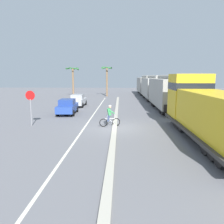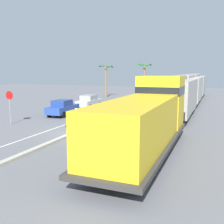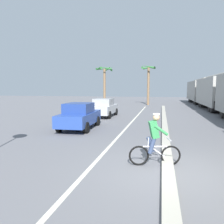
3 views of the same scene
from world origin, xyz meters
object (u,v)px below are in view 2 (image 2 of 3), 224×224
(locomotive, at_px, (148,120))
(hopper_car_lead, at_px, (178,96))
(parked_car_blue, at_px, (63,108))
(hopper_car_middle, at_px, (190,89))
(cyclist, at_px, (76,120))
(palm_tree_near, at_px, (106,73))
(hopper_car_trailing, at_px, (196,85))
(stop_sign, at_px, (10,101))
(parked_car_silver, at_px, (89,101))
(palm_tree_far, at_px, (144,73))

(locomotive, relative_size, hopper_car_lead, 1.10)
(hopper_car_lead, height_order, parked_car_blue, hopper_car_lead)
(hopper_car_lead, bearing_deg, parked_car_blue, -162.80)
(hopper_car_middle, distance_m, cyclist, 21.70)
(hopper_car_lead, height_order, palm_tree_near, palm_tree_near)
(parked_car_blue, distance_m, cyclist, 7.40)
(cyclist, bearing_deg, hopper_car_trailing, 78.83)
(cyclist, bearing_deg, locomotive, -25.62)
(hopper_car_middle, bearing_deg, stop_sign, -121.62)
(parked_car_blue, xyz_separation_m, parked_car_silver, (-0.05, 6.11, 0.00))
(hopper_car_trailing, bearing_deg, locomotive, -90.00)
(hopper_car_lead, xyz_separation_m, palm_tree_far, (-8.24, 17.74, 2.21))
(hopper_car_middle, height_order, stop_sign, hopper_car_middle)
(hopper_car_trailing, relative_size, palm_tree_far, 1.75)
(locomotive, distance_m, cyclist, 7.14)
(locomotive, xyz_separation_m, cyclist, (-6.38, 3.06, -0.98))
(palm_tree_near, bearing_deg, hopper_car_lead, -47.72)
(cyclist, bearing_deg, palm_tree_far, 93.97)
(hopper_car_trailing, distance_m, stop_sign, 34.76)
(locomotive, relative_size, palm_tree_far, 1.91)
(hopper_car_lead, relative_size, stop_sign, 3.68)
(hopper_car_trailing, xyz_separation_m, parked_car_silver, (-11.21, -20.55, -1.26))
(stop_sign, relative_size, palm_tree_far, 0.47)
(locomotive, bearing_deg, palm_tree_near, 117.43)
(locomotive, bearing_deg, palm_tree_far, 105.41)
(hopper_car_lead, bearing_deg, hopper_car_middle, 90.00)
(hopper_car_middle, distance_m, hopper_car_trailing, 11.60)
(hopper_car_trailing, bearing_deg, stop_sign, -111.54)
(locomotive, relative_size, hopper_car_middle, 1.10)
(hopper_car_middle, xyz_separation_m, cyclist, (-6.38, -20.70, -1.26))
(parked_car_silver, bearing_deg, palm_tree_far, 78.86)
(locomotive, distance_m, hopper_car_lead, 12.16)
(locomotive, height_order, hopper_car_lead, locomotive)
(hopper_car_trailing, bearing_deg, hopper_car_lead, -90.00)
(hopper_car_lead, height_order, hopper_car_middle, same)
(hopper_car_lead, distance_m, parked_car_blue, 11.75)
(parked_car_blue, bearing_deg, parked_car_silver, 90.48)
(palm_tree_near, bearing_deg, hopper_car_trailing, 25.54)
(hopper_car_lead, height_order, stop_sign, hopper_car_lead)
(palm_tree_far, bearing_deg, locomotive, -74.59)
(parked_car_silver, distance_m, cyclist, 12.71)
(parked_car_silver, xyz_separation_m, cyclist, (4.83, -11.75, 0.00))
(hopper_car_trailing, xyz_separation_m, stop_sign, (-12.76, -32.33, -0.05))
(palm_tree_near, bearing_deg, stop_sign, -85.61)
(hopper_car_middle, relative_size, parked_car_silver, 2.51)
(hopper_car_middle, bearing_deg, hopper_car_trailing, 90.00)
(hopper_car_middle, xyz_separation_m, parked_car_blue, (-11.16, -15.06, -1.26))
(hopper_car_lead, distance_m, palm_tree_near, 21.97)
(palm_tree_near, bearing_deg, palm_tree_far, 13.64)
(cyclist, relative_size, palm_tree_near, 0.29)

